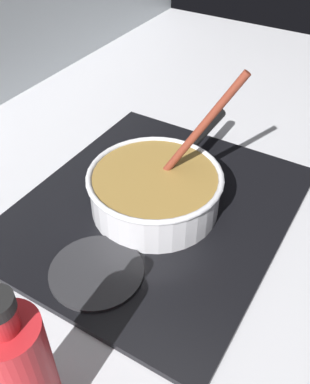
{
  "coord_description": "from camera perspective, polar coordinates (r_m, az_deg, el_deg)",
  "views": [
    {
      "loc": [
        -0.41,
        -0.11,
        0.58
      ],
      "look_at": [
        0.12,
        0.21,
        0.05
      ],
      "focal_mm": 40.59,
      "sensor_mm": 36.0,
      "label": 1
    }
  ],
  "objects": [
    {
      "name": "spare_burner",
      "position": [
        0.73,
        -7.69,
        -10.29
      ],
      "size": [
        0.16,
        0.16,
        0.01
      ],
      "primitive_type": "cylinder",
      "color": "#262628",
      "rests_on": "hob_plate"
    },
    {
      "name": "sauce_bottle",
      "position": [
        0.55,
        -16.95,
        -21.85
      ],
      "size": [
        0.07,
        0.07,
        0.24
      ],
      "color": "red",
      "rests_on": "ground"
    },
    {
      "name": "ground",
      "position": [
        0.73,
        9.39,
        -15.06
      ],
      "size": [
        2.4,
        1.6,
        0.04
      ],
      "primitive_type": "cube",
      "color": "#B7B7BC"
    },
    {
      "name": "hob_plate",
      "position": [
        0.84,
        0.0,
        -2.27
      ],
      "size": [
        0.56,
        0.48,
        0.01
      ],
      "primitive_type": "cube",
      "color": "black",
      "rests_on": "ground"
    },
    {
      "name": "cooking_pan",
      "position": [
        0.81,
        0.11,
        0.39
      ],
      "size": [
        0.42,
        0.25,
        0.27
      ],
      "color": "silver",
      "rests_on": "hob_plate"
    },
    {
      "name": "burner_ring",
      "position": [
        0.84,
        0.0,
        -1.76
      ],
      "size": [
        0.2,
        0.2,
        0.01
      ],
      "primitive_type": "torus",
      "color": "#592D0C",
      "rests_on": "hob_plate"
    }
  ]
}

